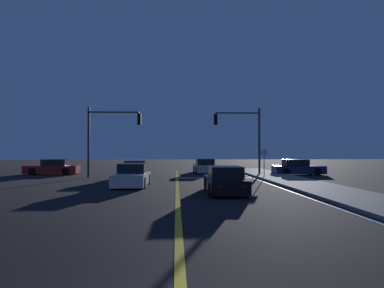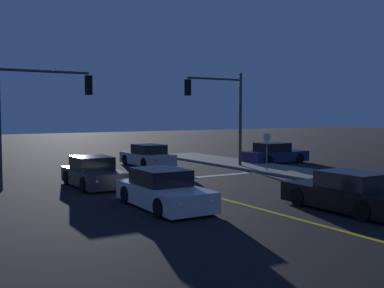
% 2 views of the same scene
% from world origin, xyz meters
% --- Properties ---
extents(sidewalk_right, '(3.20, 44.91, 0.15)m').
position_xyz_m(sidewalk_right, '(7.72, 12.48, 0.07)').
color(sidewalk_right, slate).
rests_on(sidewalk_right, ground).
extents(lane_line_center, '(0.20, 42.42, 0.01)m').
position_xyz_m(lane_line_center, '(0.00, 12.48, 0.01)').
color(lane_line_center, gold).
rests_on(lane_line_center, ground).
extents(lane_line_edge_right, '(0.16, 42.42, 0.01)m').
position_xyz_m(lane_line_edge_right, '(5.87, 12.48, 0.01)').
color(lane_line_edge_right, white).
rests_on(lane_line_edge_right, ground).
extents(stop_bar, '(6.12, 0.50, 0.01)m').
position_xyz_m(stop_bar, '(3.06, 23.45, 0.01)').
color(stop_bar, white).
rests_on(stop_bar, ground).
extents(car_mid_block_charcoal, '(1.97, 4.18, 1.34)m').
position_xyz_m(car_mid_block_charcoal, '(-3.14, 23.40, 0.58)').
color(car_mid_block_charcoal, '#2D2D33').
rests_on(car_mid_block_charcoal, ground).
extents(car_far_approaching_white, '(1.99, 4.53, 1.34)m').
position_xyz_m(car_far_approaching_white, '(-2.68, 17.58, 0.58)').
color(car_far_approaching_white, silver).
rests_on(car_far_approaching_white, ground).
extents(car_side_waiting_red, '(4.62, 2.05, 1.34)m').
position_xyz_m(car_side_waiting_red, '(-11.01, 28.31, 0.58)').
color(car_side_waiting_red, maroon).
rests_on(car_side_waiting_red, ground).
extents(car_lead_oncoming_silver, '(2.05, 4.29, 1.34)m').
position_xyz_m(car_lead_oncoming_silver, '(2.63, 29.66, 0.58)').
color(car_lead_oncoming_silver, '#B2B5BA').
rests_on(car_lead_oncoming_silver, ground).
extents(car_following_oncoming_navy, '(4.38, 2.06, 1.34)m').
position_xyz_m(car_following_oncoming_navy, '(10.53, 26.75, 0.58)').
color(car_following_oncoming_navy, navy).
rests_on(car_following_oncoming_navy, ground).
extents(car_parked_curb_black, '(1.89, 4.57, 1.34)m').
position_xyz_m(car_parked_curb_black, '(2.36, 13.83, 0.58)').
color(car_parked_curb_black, black).
rests_on(car_parked_curb_black, ground).
extents(traffic_signal_near_right, '(3.91, 0.28, 5.67)m').
position_xyz_m(traffic_signal_near_right, '(5.52, 25.75, 3.78)').
color(traffic_signal_near_right, '#38383D').
rests_on(traffic_signal_near_right, ground).
extents(traffic_signal_far_left, '(4.18, 0.28, 5.54)m').
position_xyz_m(traffic_signal_far_left, '(-5.39, 24.35, 3.72)').
color(traffic_signal_far_left, '#38383D').
rests_on(traffic_signal_far_left, ground).
extents(street_sign_corner, '(0.56, 0.13, 2.22)m').
position_xyz_m(street_sign_corner, '(6.62, 22.95, 1.50)').
color(street_sign_corner, slate).
rests_on(street_sign_corner, ground).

